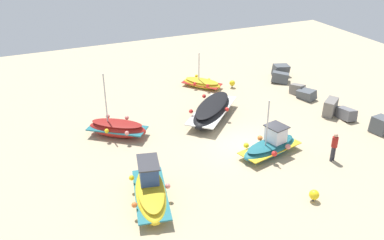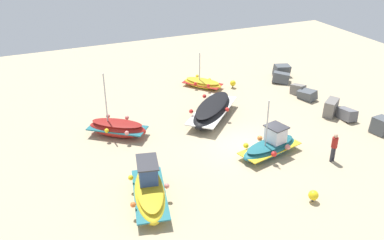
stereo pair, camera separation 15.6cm
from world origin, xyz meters
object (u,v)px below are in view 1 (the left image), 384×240
object	(u,v)px
fishing_boat_2	(212,110)
mooring_buoy_0	(314,195)
person_walking	(334,145)
fishing_boat_0	(271,146)
fishing_boat_1	(202,83)
fishing_boat_3	(150,190)
mooring_buoy_1	(232,83)
fishing_boat_4	(117,128)

from	to	relation	value
fishing_boat_2	mooring_buoy_0	world-z (taller)	fishing_boat_2
person_walking	fishing_boat_2	bearing A→B (deg)	-158.08
person_walking	fishing_boat_0	bearing A→B (deg)	-131.40
fishing_boat_1	fishing_boat_2	xyz separation A→B (m)	(5.14, -1.70, 0.26)
fishing_boat_3	mooring_buoy_0	bearing A→B (deg)	-101.11
person_walking	mooring_buoy_1	distance (m)	11.40
fishing_boat_3	mooring_buoy_1	size ratio (longest dim) A/B	7.61
fishing_boat_0	fishing_boat_3	distance (m)	7.58
fishing_boat_4	person_walking	xyz separation A→B (m)	(7.48, 9.88, 0.45)
fishing_boat_1	fishing_boat_3	world-z (taller)	fishing_boat_1
fishing_boat_0	person_walking	bearing A→B (deg)	-49.50
mooring_buoy_1	fishing_boat_4	bearing A→B (deg)	-68.63
mooring_buoy_1	fishing_boat_3	bearing A→B (deg)	-43.75
fishing_boat_0	mooring_buoy_1	world-z (taller)	fishing_boat_0
fishing_boat_1	person_walking	world-z (taller)	fishing_boat_1
fishing_boat_1	fishing_boat_4	bearing A→B (deg)	-95.63
fishing_boat_1	fishing_boat_2	distance (m)	5.42
fishing_boat_0	fishing_boat_3	world-z (taller)	fishing_boat_0
person_walking	mooring_buoy_1	bearing A→B (deg)	174.79
fishing_boat_0	fishing_boat_1	world-z (taller)	fishing_boat_0
fishing_boat_3	mooring_buoy_0	world-z (taller)	fishing_boat_3
fishing_boat_4	fishing_boat_3	bearing A→B (deg)	-54.14
fishing_boat_3	mooring_buoy_1	distance (m)	14.80
fishing_boat_1	fishing_boat_3	xyz separation A→B (m)	(11.74, -8.18, 0.27)
fishing_boat_1	fishing_boat_3	size ratio (longest dim) A/B	0.70
fishing_boat_0	fishing_boat_3	size ratio (longest dim) A/B	0.88
fishing_boat_3	person_walking	xyz separation A→B (m)	(0.69, 10.13, 0.38)
fishing_boat_1	fishing_boat_2	world-z (taller)	fishing_boat_1
fishing_boat_3	person_walking	size ratio (longest dim) A/B	2.71
fishing_boat_2	person_walking	size ratio (longest dim) A/B	2.98
fishing_boat_2	mooring_buoy_1	xyz separation A→B (m)	(-4.10, 3.76, -0.21)
fishing_boat_1	fishing_boat_4	world-z (taller)	fishing_boat_4
fishing_boat_0	mooring_buoy_1	distance (m)	9.80
fishing_boat_4	mooring_buoy_0	size ratio (longest dim) A/B	6.55
fishing_boat_4	person_walking	size ratio (longest dim) A/B	2.36
fishing_boat_3	fishing_boat_0	bearing A→B (deg)	-66.83
fishing_boat_4	mooring_buoy_0	distance (m)	11.98
fishing_boat_0	fishing_boat_4	bearing A→B (deg)	129.93
fishing_boat_3	fishing_boat_4	xyz separation A→B (m)	(-6.78, 0.25, -0.08)
fishing_boat_0	fishing_boat_2	bearing A→B (deg)	87.81
mooring_buoy_0	person_walking	bearing A→B (deg)	127.58
fishing_boat_1	fishing_boat_4	distance (m)	9.35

